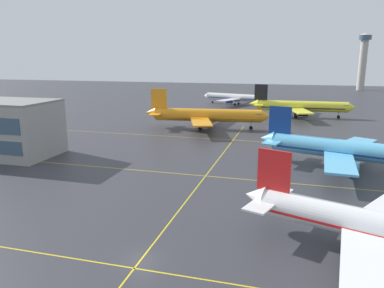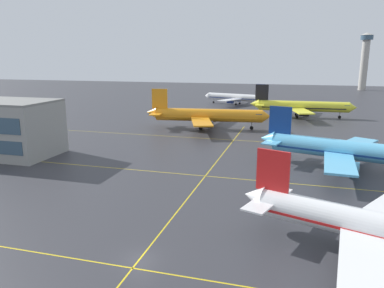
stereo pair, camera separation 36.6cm
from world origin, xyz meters
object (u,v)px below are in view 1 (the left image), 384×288
object	(u,v)px
control_tower	(363,57)
airliner_far_left_stand	(300,106)
airliner_third_row	(206,115)
airliner_second_row	(350,150)
airliner_far_right_stand	(234,97)

from	to	relation	value
control_tower	airliner_far_left_stand	bearing A→B (deg)	-106.90
airliner_third_row	airliner_second_row	bearing A→B (deg)	-43.51
airliner_second_row	airliner_far_right_stand	size ratio (longest dim) A/B	1.15
airliner_far_right_stand	control_tower	xyz separation A→B (m)	(74.02, 108.95, 19.47)
control_tower	airliner_second_row	bearing A→B (deg)	-99.13
airliner_far_right_stand	control_tower	distance (m)	133.14
airliner_far_right_stand	control_tower	size ratio (longest dim) A/B	0.84
airliner_second_row	airliner_far_right_stand	distance (m)	110.09
airliner_second_row	airliner_far_left_stand	size ratio (longest dim) A/B	0.96
airliner_far_left_stand	airliner_far_right_stand	distance (m)	45.11
airliner_third_row	airliner_far_right_stand	xyz separation A→B (m)	(-1.11, 65.60, -0.75)
airliner_third_row	control_tower	bearing A→B (deg)	67.33
airliner_far_right_stand	airliner_third_row	bearing A→B (deg)	-89.03
airliner_third_row	control_tower	size ratio (longest dim) A/B	1.02
airliner_third_row	airliner_far_left_stand	size ratio (longest dim) A/B	1.02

